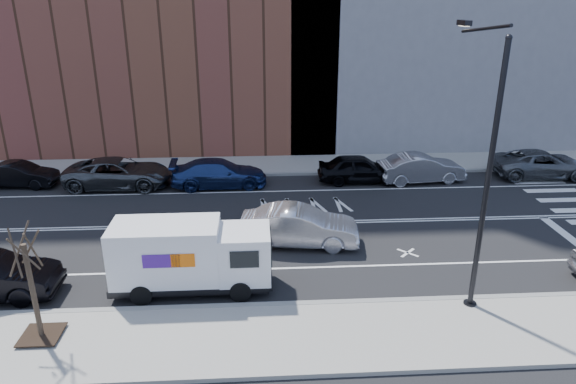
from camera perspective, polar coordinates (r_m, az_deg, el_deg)
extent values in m
plane|color=black|center=(24.29, -2.76, -3.56)|extent=(120.00, 120.00, 0.00)
cube|color=gray|center=(16.63, -2.29, -15.93)|extent=(44.00, 3.60, 0.15)
cube|color=gray|center=(32.48, -3.00, 2.98)|extent=(44.00, 3.60, 0.15)
cube|color=gray|center=(18.10, -2.42, -12.50)|extent=(44.00, 0.25, 0.17)
cube|color=gray|center=(30.77, -2.96, 1.97)|extent=(44.00, 0.25, 0.17)
cylinder|color=black|center=(17.28, 21.26, 0.72)|extent=(0.18, 0.18, 9.00)
cylinder|color=black|center=(19.14, 19.52, -11.74)|extent=(0.44, 0.44, 0.20)
sphere|color=black|center=(16.41, 23.34, 15.47)|extent=(0.20, 0.20, 0.20)
cylinder|color=black|center=(17.94, 21.00, 16.59)|extent=(0.11, 3.49, 0.48)
cube|color=black|center=(19.50, 19.00, 17.36)|extent=(0.25, 0.80, 0.18)
cube|color=#FFF2CC|center=(19.51, 18.96, 17.07)|extent=(0.18, 0.55, 0.03)
cube|color=black|center=(18.19, -25.69, -14.09)|extent=(1.20, 1.20, 0.04)
cylinder|color=#382B1E|center=(17.42, -26.48, -9.94)|extent=(0.16, 0.16, 3.20)
cylinder|color=#382B1E|center=(16.70, -26.45, -5.82)|extent=(0.06, 0.80, 1.44)
cylinder|color=#382B1E|center=(16.96, -26.70, -5.45)|extent=(0.81, 0.31, 1.19)
cylinder|color=#382B1E|center=(17.00, -27.68, -5.57)|extent=(0.58, 0.76, 1.50)
cylinder|color=#382B1E|center=(16.77, -28.06, -6.01)|extent=(0.47, 0.61, 1.37)
cylinder|color=#382B1E|center=(16.58, -27.30, -6.17)|extent=(0.72, 0.29, 1.13)
cube|color=black|center=(19.29, -10.68, -9.48)|extent=(5.59, 1.91, 0.27)
cube|color=white|center=(18.65, -4.79, -6.79)|extent=(1.81, 1.94, 1.80)
cube|color=black|center=(18.53, -1.96, -5.99)|extent=(0.06, 1.67, 0.86)
cube|color=black|center=(17.66, -4.86, -7.49)|extent=(0.99, 0.04, 0.63)
cube|color=black|center=(19.41, -4.77, -4.74)|extent=(0.99, 0.04, 0.63)
cube|color=black|center=(19.08, -2.02, -9.13)|extent=(0.14, 1.80, 0.32)
cube|color=white|center=(18.85, -13.37, -6.40)|extent=(3.79, 1.99, 2.07)
cube|color=#47198C|center=(17.91, -13.91, -7.48)|extent=(1.26, 0.02, 0.50)
cube|color=orange|center=(17.79, -11.61, -7.48)|extent=(0.81, 0.02, 0.50)
cube|color=#47198C|center=(19.69, -12.95, -4.71)|extent=(1.26, 0.02, 0.50)
cube|color=orange|center=(19.58, -10.86, -4.69)|extent=(0.81, 0.02, 0.50)
cylinder|color=black|center=(18.38, -5.31, -10.92)|extent=(0.76, 0.25, 0.76)
cylinder|color=black|center=(19.93, -5.18, -8.20)|extent=(0.76, 0.25, 0.76)
cylinder|color=black|center=(18.82, -15.97, -10.90)|extent=(0.76, 0.25, 0.76)
cylinder|color=black|center=(20.34, -14.97, -8.25)|extent=(0.76, 0.25, 0.76)
imported|color=black|center=(32.54, -27.67, 1.72)|extent=(4.32, 1.90, 1.38)
imported|color=#44484B|center=(30.24, -18.30, 2.02)|extent=(5.92, 2.85, 1.62)
imported|color=navy|center=(29.06, -7.69, 2.09)|extent=(5.42, 2.41, 1.54)
imported|color=black|center=(29.78, 7.89, 2.60)|extent=(4.73, 1.97, 1.60)
imported|color=#9B9B9F|center=(30.51, 14.55, 2.58)|extent=(5.08, 2.23, 1.62)
imported|color=#53575B|center=(33.89, 26.32, 2.82)|extent=(5.80, 2.94, 1.57)
imported|color=silver|center=(22.00, 1.25, -3.85)|extent=(5.24, 2.37, 1.67)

